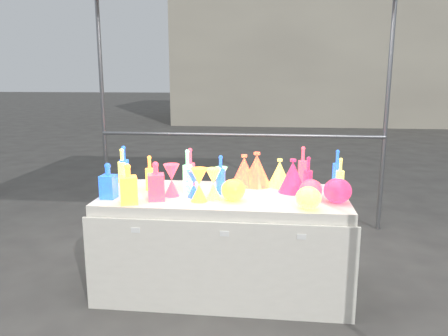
# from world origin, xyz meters

# --- Properties ---
(ground) EXTENTS (80.00, 80.00, 0.00)m
(ground) POSITION_xyz_m (0.00, 0.00, 0.00)
(ground) COLOR #5B5954
(ground) RESTS_ON ground
(display_table) EXTENTS (1.84, 0.83, 0.75)m
(display_table) POSITION_xyz_m (0.00, -0.01, 0.37)
(display_table) COLOR white
(display_table) RESTS_ON ground
(background_building) EXTENTS (14.00, 6.00, 6.00)m
(background_building) POSITION_xyz_m (4.00, 14.00, 3.00)
(background_building) COLOR #BBB39C
(background_building) RESTS_ON ground
(cardboard_box_closed) EXTENTS (0.57, 0.51, 0.34)m
(cardboard_box_closed) POSITION_xyz_m (0.22, 2.02, 0.17)
(cardboard_box_closed) COLOR #AE7A4E
(cardboard_box_closed) RESTS_ON ground
(cardboard_box_flat) EXTENTS (0.72, 0.53, 0.06)m
(cardboard_box_flat) POSITION_xyz_m (0.75, 2.67, 0.03)
(cardboard_box_flat) COLOR #AE7A4E
(cardboard_box_flat) RESTS_ON ground
(bottle_1) EXTENTS (0.09, 0.09, 0.32)m
(bottle_1) POSITION_xyz_m (-0.84, 0.23, 0.91)
(bottle_1) COLOR #167A3F
(bottle_1) RESTS_ON display_table
(bottle_2) EXTENTS (0.07, 0.07, 0.32)m
(bottle_2) POSITION_xyz_m (-0.27, 0.12, 0.91)
(bottle_2) COLOR #FF611A
(bottle_2) RESTS_ON display_table
(bottle_4) EXTENTS (0.09, 0.09, 0.30)m
(bottle_4) POSITION_xyz_m (-0.85, 0.21, 0.90)
(bottle_4) COLOR teal
(bottle_4) RESTS_ON display_table
(bottle_5) EXTENTS (0.10, 0.10, 0.33)m
(bottle_5) POSITION_xyz_m (-0.28, 0.01, 0.92)
(bottle_5) COLOR #D62AA1
(bottle_5) RESTS_ON display_table
(bottle_6) EXTENTS (0.08, 0.08, 0.27)m
(bottle_6) POSITION_xyz_m (-0.58, 0.06, 0.89)
(bottle_6) COLOR #F1163B
(bottle_6) RESTS_ON display_table
(bottle_7) EXTENTS (0.08, 0.08, 0.29)m
(bottle_7) POSITION_xyz_m (-0.03, 0.01, 0.90)
(bottle_7) COLOR #167A3F
(bottle_7) RESTS_ON display_table
(decanter_0) EXTENTS (0.15, 0.15, 0.28)m
(decanter_0) POSITION_xyz_m (-0.63, -0.31, 0.89)
(decanter_0) COLOR #F1163B
(decanter_0) RESTS_ON display_table
(decanter_1) EXTENTS (0.14, 0.14, 0.28)m
(decanter_1) POSITION_xyz_m (-0.46, -0.20, 0.89)
(decanter_1) COLOR #FF611A
(decanter_1) RESTS_ON display_table
(decanter_2) EXTENTS (0.11, 0.11, 0.26)m
(decanter_2) POSITION_xyz_m (-0.81, -0.20, 0.88)
(decanter_2) COLOR #167A3F
(decanter_2) RESTS_ON display_table
(hourglass_0) EXTENTS (0.13, 0.13, 0.24)m
(hourglass_0) POSITION_xyz_m (-0.38, -0.08, 0.87)
(hourglass_0) COLOR #FF611A
(hourglass_0) RESTS_ON display_table
(hourglass_2) EXTENTS (0.14, 0.14, 0.22)m
(hourglass_2) POSITION_xyz_m (-0.06, -0.14, 0.86)
(hourglass_2) COLOR teal
(hourglass_2) RESTS_ON display_table
(hourglass_3) EXTENTS (0.10, 0.10, 0.19)m
(hourglass_3) POSITION_xyz_m (-0.03, 0.09, 0.84)
(hourglass_3) COLOR #D62AA1
(hourglass_3) RESTS_ON display_table
(hourglass_4) EXTENTS (0.15, 0.15, 0.24)m
(hourglass_4) POSITION_xyz_m (-0.15, -0.20, 0.87)
(hourglass_4) COLOR #F1163B
(hourglass_4) RESTS_ON display_table
(hourglass_5) EXTENTS (0.11, 0.11, 0.19)m
(hourglass_5) POSITION_xyz_m (-0.21, -0.10, 0.85)
(hourglass_5) COLOR #167A3F
(hourglass_5) RESTS_ON display_table
(globe_0) EXTENTS (0.18, 0.18, 0.14)m
(globe_0) POSITION_xyz_m (0.08, -0.16, 0.82)
(globe_0) COLOR #F1163B
(globe_0) RESTS_ON display_table
(globe_1) EXTENTS (0.21, 0.21, 0.13)m
(globe_1) POSITION_xyz_m (0.59, -0.30, 0.82)
(globe_1) COLOR teal
(globe_1) RESTS_ON display_table
(globe_2) EXTENTS (0.16, 0.16, 0.13)m
(globe_2) POSITION_xyz_m (0.63, -0.08, 0.82)
(globe_2) COLOR #FF611A
(globe_2) RESTS_ON display_table
(globe_3) EXTENTS (0.22, 0.22, 0.15)m
(globe_3) POSITION_xyz_m (0.81, -0.14, 0.83)
(globe_3) COLOR #1A3799
(globe_3) RESTS_ON display_table
(lampshade_0) EXTENTS (0.26, 0.26, 0.25)m
(lampshade_0) POSITION_xyz_m (0.13, 0.28, 0.88)
(lampshade_0) COLOR yellow
(lampshade_0) RESTS_ON display_table
(lampshade_1) EXTENTS (0.30, 0.30, 0.27)m
(lampshade_1) POSITION_xyz_m (0.23, 0.28, 0.89)
(lampshade_1) COLOR yellow
(lampshade_1) RESTS_ON display_table
(lampshade_2) EXTENTS (0.27, 0.27, 0.26)m
(lampshade_2) POSITION_xyz_m (0.51, 0.12, 0.88)
(lampshade_2) COLOR #1A3799
(lampshade_2) RESTS_ON display_table
(lampshade_3) EXTENTS (0.22, 0.22, 0.22)m
(lampshade_3) POSITION_xyz_m (0.41, 0.28, 0.86)
(lampshade_3) COLOR teal
(lampshade_3) RESTS_ON display_table
(bottle_8) EXTENTS (0.08, 0.08, 0.30)m
(bottle_8) POSITION_xyz_m (0.86, 0.31, 0.90)
(bottle_8) COLOR #167A3F
(bottle_8) RESTS_ON display_table
(bottle_9) EXTENTS (0.07, 0.07, 0.32)m
(bottle_9) POSITION_xyz_m (0.59, 0.33, 0.91)
(bottle_9) COLOR #FF611A
(bottle_9) RESTS_ON display_table
(bottle_10) EXTENTS (0.08, 0.08, 0.29)m
(bottle_10) POSITION_xyz_m (0.61, 0.05, 0.89)
(bottle_10) COLOR #1A3799
(bottle_10) RESTS_ON display_table
(bottle_11) EXTENTS (0.08, 0.08, 0.27)m
(bottle_11) POSITION_xyz_m (0.86, 0.13, 0.88)
(bottle_11) COLOR teal
(bottle_11) RESTS_ON display_table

